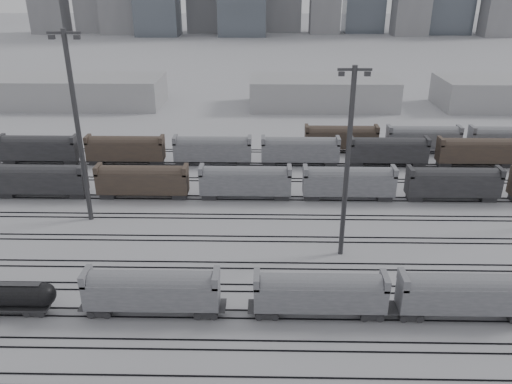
{
  "coord_description": "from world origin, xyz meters",
  "views": [
    {
      "loc": [
        -5.75,
        -43.72,
        34.44
      ],
      "look_at": [
        -7.12,
        25.51,
        4.0
      ],
      "focal_mm": 35.0,
      "sensor_mm": 36.0,
      "label": 1
    }
  ],
  "objects_px": {
    "hopper_car_a": "(152,289)",
    "light_mast_c": "(348,161)",
    "hopper_car_b": "(320,292)",
    "hopper_car_c": "(468,293)"
  },
  "relations": [
    {
      "from": "hopper_car_b",
      "to": "light_mast_c",
      "type": "distance_m",
      "value": 17.23
    },
    {
      "from": "hopper_car_c",
      "to": "hopper_car_a",
      "type": "bearing_deg",
      "value": 180.0
    },
    {
      "from": "hopper_car_a",
      "to": "light_mast_c",
      "type": "height_order",
      "value": "light_mast_c"
    },
    {
      "from": "hopper_car_a",
      "to": "hopper_car_b",
      "type": "relative_size",
      "value": 1.03
    },
    {
      "from": "hopper_car_c",
      "to": "light_mast_c",
      "type": "height_order",
      "value": "light_mast_c"
    },
    {
      "from": "hopper_car_a",
      "to": "light_mast_c",
      "type": "bearing_deg",
      "value": 30.95
    },
    {
      "from": "hopper_car_b",
      "to": "hopper_car_c",
      "type": "relative_size",
      "value": 0.97
    },
    {
      "from": "hopper_car_b",
      "to": "light_mast_c",
      "type": "height_order",
      "value": "light_mast_c"
    },
    {
      "from": "hopper_car_a",
      "to": "light_mast_c",
      "type": "xyz_separation_m",
      "value": [
        22.3,
        13.37,
        9.94
      ]
    },
    {
      "from": "hopper_car_a",
      "to": "hopper_car_c",
      "type": "height_order",
      "value": "hopper_car_c"
    }
  ]
}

